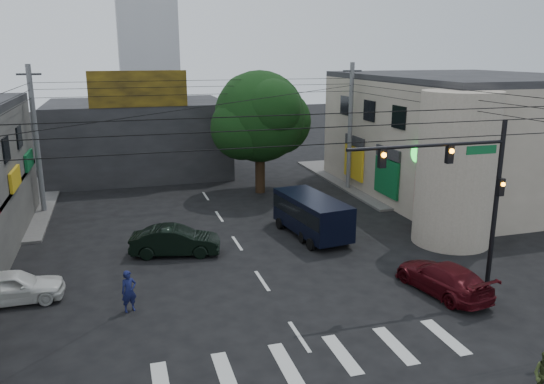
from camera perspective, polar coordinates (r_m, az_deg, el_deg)
name	(u,v)px	position (r m, az deg, el deg)	size (l,w,h in m)	color
ground	(275,300)	(22.18, 0.33, -11.57)	(160.00, 160.00, 0.00)	black
sidewalk_far_right	(422,176)	(45.07, 15.81, 1.68)	(16.00, 16.00, 0.15)	#514F4C
building_right	(464,137)	(40.31, 19.96, 5.54)	(14.00, 18.00, 8.00)	gray
corner_column	(456,169)	(29.08, 19.17, 2.34)	(4.00, 4.00, 8.00)	gray
building_far	(139,138)	(45.58, -14.15, 5.68)	(14.00, 10.00, 6.00)	#232326
billboard	(138,89)	(40.25, -14.19, 10.70)	(7.00, 0.30, 2.60)	olive
street_tree	(260,117)	(37.58, -1.33, 8.08)	(6.40, 6.40, 8.70)	black
traffic_gantry	(465,179)	(23.12, 20.02, 1.34)	(7.10, 0.35, 7.20)	black
utility_pole_far_left	(36,141)	(35.73, -24.01, 5.05)	(0.32, 0.32, 9.20)	#59595B
utility_pole_far_right	(350,128)	(38.97, 8.40, 6.87)	(0.32, 0.32, 9.20)	#59595B
dark_sedan	(175,241)	(27.04, -10.35, -5.19)	(4.65, 2.46, 1.46)	black
white_compact	(12,287)	(24.15, -26.16, -9.13)	(4.00, 1.61, 1.36)	silver
maroon_sedan	(443,278)	(23.70, 17.88, -8.78)	(2.63, 4.83, 1.33)	#3F090E
silver_minivan	(307,214)	(29.92, 3.76, -2.41)	(2.40, 4.91, 2.05)	#B5B9BE
navy_van	(312,217)	(29.16, 4.30, -2.70)	(2.85, 5.79, 2.22)	black
traffic_officer	(129,291)	(21.72, -15.14, -10.26)	(0.71, 0.58, 1.68)	#141947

